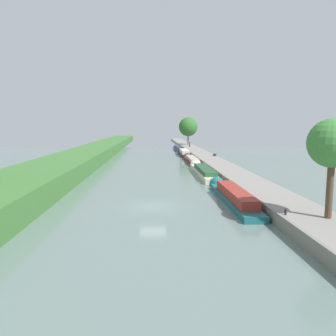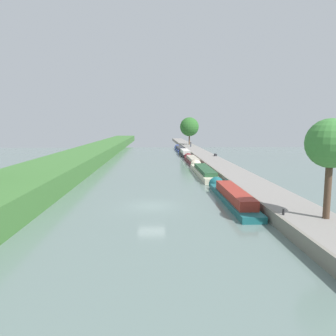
{
  "view_description": "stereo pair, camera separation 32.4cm",
  "coord_description": "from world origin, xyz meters",
  "px_view_note": "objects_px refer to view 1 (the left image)",
  "views": [
    {
      "loc": [
        -0.02,
        -29.58,
        7.51
      ],
      "look_at": [
        2.37,
        19.38,
        1.0
      ],
      "focal_mm": 34.65,
      "sensor_mm": 36.0,
      "label": 1
    },
    {
      "loc": [
        0.3,
        -29.6,
        7.51
      ],
      "look_at": [
        2.37,
        19.38,
        1.0
      ],
      "focal_mm": 34.65,
      "sensor_mm": 36.0,
      "label": 2
    }
  ],
  "objects_px": {
    "narrowboat_maroon": "(191,160)",
    "mooring_bollard_far": "(182,145)",
    "person_walking": "(190,144)",
    "park_bench": "(215,154)",
    "narrowboat_teal": "(232,195)",
    "narrowboat_blue": "(178,149)",
    "narrowboat_cream": "(203,171)",
    "mooring_bollard_near": "(286,212)",
    "narrowboat_black": "(184,153)"
  },
  "relations": [
    {
      "from": "narrowboat_maroon",
      "to": "mooring_bollard_far",
      "type": "distance_m",
      "value": 39.65
    },
    {
      "from": "person_walking",
      "to": "park_bench",
      "type": "height_order",
      "value": "person_walking"
    },
    {
      "from": "narrowboat_teal",
      "to": "park_bench",
      "type": "bearing_deg",
      "value": 81.67
    },
    {
      "from": "person_walking",
      "to": "mooring_bollard_far",
      "type": "xyz_separation_m",
      "value": [
        -1.56,
        8.03,
        -0.65
      ]
    },
    {
      "from": "narrowboat_blue",
      "to": "narrowboat_cream",
      "type": "bearing_deg",
      "value": -90.07
    },
    {
      "from": "narrowboat_maroon",
      "to": "mooring_bollard_far",
      "type": "xyz_separation_m",
      "value": [
        1.76,
        39.6,
        0.73
      ]
    },
    {
      "from": "narrowboat_blue",
      "to": "park_bench",
      "type": "bearing_deg",
      "value": -79.27
    },
    {
      "from": "narrowboat_cream",
      "to": "park_bench",
      "type": "height_order",
      "value": "park_bench"
    },
    {
      "from": "narrowboat_maroon",
      "to": "person_walking",
      "type": "distance_m",
      "value": 31.77
    },
    {
      "from": "narrowboat_blue",
      "to": "narrowboat_maroon",
      "type": "bearing_deg",
      "value": -89.74
    },
    {
      "from": "mooring_bollard_near",
      "to": "person_walking",
      "type": "bearing_deg",
      "value": 88.8
    },
    {
      "from": "narrowboat_teal",
      "to": "person_walking",
      "type": "distance_m",
      "value": 65.8
    },
    {
      "from": "narrowboat_blue",
      "to": "mooring_bollard_near",
      "type": "bearing_deg",
      "value": -88.54
    },
    {
      "from": "narrowboat_black",
      "to": "mooring_bollard_near",
      "type": "relative_size",
      "value": 30.68
    },
    {
      "from": "narrowboat_teal",
      "to": "narrowboat_black",
      "type": "relative_size",
      "value": 1.13
    },
    {
      "from": "mooring_bollard_far",
      "to": "narrowboat_teal",
      "type": "bearing_deg",
      "value": -91.39
    },
    {
      "from": "narrowboat_maroon",
      "to": "mooring_bollard_near",
      "type": "relative_size",
      "value": 34.52
    },
    {
      "from": "narrowboat_blue",
      "to": "park_bench",
      "type": "distance_m",
      "value": 29.58
    },
    {
      "from": "mooring_bollard_far",
      "to": "narrowboat_cream",
      "type": "bearing_deg",
      "value": -92.0
    },
    {
      "from": "narrowboat_maroon",
      "to": "mooring_bollard_far",
      "type": "relative_size",
      "value": 34.52
    },
    {
      "from": "narrowboat_blue",
      "to": "narrowboat_teal",
      "type": "bearing_deg",
      "value": -89.9
    },
    {
      "from": "narrowboat_black",
      "to": "narrowboat_maroon",
      "type": "bearing_deg",
      "value": -89.79
    },
    {
      "from": "mooring_bollard_far",
      "to": "park_bench",
      "type": "xyz_separation_m",
      "value": [
        3.6,
        -36.9,
        0.12
      ]
    },
    {
      "from": "narrowboat_teal",
      "to": "park_bench",
      "type": "xyz_separation_m",
      "value": [
        5.39,
        36.83,
        0.75
      ]
    },
    {
      "from": "narrowboat_teal",
      "to": "mooring_bollard_far",
      "type": "xyz_separation_m",
      "value": [
        1.79,
        73.73,
        0.63
      ]
    },
    {
      "from": "park_bench",
      "to": "person_walking",
      "type": "bearing_deg",
      "value": 94.03
    },
    {
      "from": "narrowboat_black",
      "to": "mooring_bollard_far",
      "type": "relative_size",
      "value": 30.68
    },
    {
      "from": "narrowboat_maroon",
      "to": "narrowboat_blue",
      "type": "height_order",
      "value": "narrowboat_blue"
    },
    {
      "from": "mooring_bollard_near",
      "to": "narrowboat_cream",
      "type": "bearing_deg",
      "value": 94.29
    },
    {
      "from": "mooring_bollard_near",
      "to": "park_bench",
      "type": "height_order",
      "value": "park_bench"
    },
    {
      "from": "park_bench",
      "to": "narrowboat_cream",
      "type": "bearing_deg",
      "value": -106.08
    },
    {
      "from": "mooring_bollard_far",
      "to": "narrowboat_maroon",
      "type": "bearing_deg",
      "value": -92.54
    },
    {
      "from": "narrowboat_cream",
      "to": "person_walking",
      "type": "bearing_deg",
      "value": 85.81
    },
    {
      "from": "narrowboat_cream",
      "to": "park_bench",
      "type": "relative_size",
      "value": 11.41
    },
    {
      "from": "mooring_bollard_far",
      "to": "narrowboat_blue",
      "type": "bearing_deg",
      "value": -103.63
    },
    {
      "from": "park_bench",
      "to": "narrowboat_teal",
      "type": "bearing_deg",
      "value": -98.33
    },
    {
      "from": "person_walking",
      "to": "mooring_bollard_near",
      "type": "bearing_deg",
      "value": -91.2
    },
    {
      "from": "narrowboat_cream",
      "to": "mooring_bollard_near",
      "type": "distance_m",
      "value": 26.29
    },
    {
      "from": "person_walking",
      "to": "mooring_bollard_far",
      "type": "bearing_deg",
      "value": 101.01
    },
    {
      "from": "narrowboat_black",
      "to": "narrowboat_blue",
      "type": "bearing_deg",
      "value": 90.31
    },
    {
      "from": "narrowboat_cream",
      "to": "narrowboat_maroon",
      "type": "height_order",
      "value": "narrowboat_cream"
    },
    {
      "from": "narrowboat_cream",
      "to": "narrowboat_blue",
      "type": "relative_size",
      "value": 1.0
    },
    {
      "from": "narrowboat_cream",
      "to": "narrowboat_maroon",
      "type": "bearing_deg",
      "value": 89.28
    },
    {
      "from": "narrowboat_black",
      "to": "mooring_bollard_near",
      "type": "distance_m",
      "value": 58.16
    },
    {
      "from": "narrowboat_cream",
      "to": "park_bench",
      "type": "bearing_deg",
      "value": 73.92
    },
    {
      "from": "narrowboat_blue",
      "to": "person_walking",
      "type": "relative_size",
      "value": 10.31
    },
    {
      "from": "narrowboat_teal",
      "to": "narrowboat_maroon",
      "type": "distance_m",
      "value": 34.13
    },
    {
      "from": "narrowboat_blue",
      "to": "mooring_bollard_near",
      "type": "height_order",
      "value": "mooring_bollard_near"
    },
    {
      "from": "narrowboat_black",
      "to": "park_bench",
      "type": "height_order",
      "value": "narrowboat_black"
    },
    {
      "from": "narrowboat_blue",
      "to": "mooring_bollard_near",
      "type": "distance_m",
      "value": 74.59
    }
  ]
}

